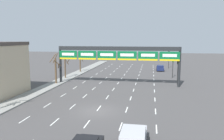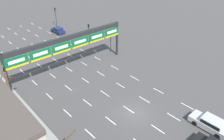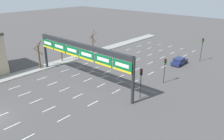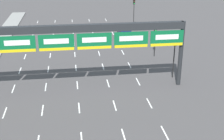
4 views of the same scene
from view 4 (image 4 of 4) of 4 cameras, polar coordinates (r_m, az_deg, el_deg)
lane_dashes at (r=31.13m, az=-6.21°, el=-4.67°), size 13.32×67.00×0.01m
sign_gantry at (r=30.17m, az=-6.74°, el=6.05°), size 21.84×0.70×6.85m
car_navy at (r=50.99m, az=2.35°, el=7.10°), size 1.88×4.27×1.46m
traffic_light_near_gantry at (r=34.56m, az=11.38°, el=3.70°), size 0.30×0.35×4.63m
traffic_light_mid_block at (r=55.61m, az=4.04°, el=11.31°), size 0.30×0.35×5.07m
traffic_light_far_end at (r=41.13m, az=7.94°, el=6.54°), size 0.30×0.35×4.28m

